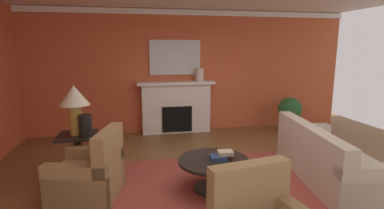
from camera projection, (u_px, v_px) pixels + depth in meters
name	position (u px, v px, depth m)	size (l,w,h in m)	color
ground_plane	(221.00, 181.00, 4.46)	(9.52, 9.52, 0.00)	brown
wall_fireplace	(187.00, 72.00, 7.03)	(7.92, 0.12, 2.86)	#C65633
crown_moulding	(187.00, 12.00, 6.70)	(7.92, 0.08, 0.12)	white
area_rug	(213.00, 189.00, 4.18)	(3.28, 2.55, 0.01)	#993D33
fireplace	(176.00, 109.00, 6.94)	(1.80, 0.35, 1.22)	white
mantel_mirror	(175.00, 57.00, 6.83)	(1.19, 0.04, 0.80)	silver
sofa	(328.00, 161.00, 4.44)	(1.17, 2.20, 0.85)	beige
armchair_near_window	(90.00, 176.00, 3.89)	(0.97, 0.97, 0.95)	#9E7A4C
coffee_table	(214.00, 167.00, 4.12)	(1.00, 1.00, 0.45)	black
side_table	(78.00, 153.00, 4.49)	(0.56, 0.56, 0.70)	black
table_lamp	(74.00, 100.00, 4.34)	(0.44, 0.44, 0.75)	#B28E38
vase_on_side_table	(85.00, 125.00, 4.32)	(0.19, 0.19, 0.32)	black
vase_mantel_right	(200.00, 75.00, 6.84)	(0.20, 0.20, 0.31)	beige
book_red_cover	(218.00, 157.00, 4.10)	(0.22, 0.18, 0.06)	navy
book_art_folio	(225.00, 153.00, 4.13)	(0.21, 0.17, 0.05)	tan
potted_plant	(290.00, 111.00, 7.03)	(0.56, 0.56, 0.83)	#333333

